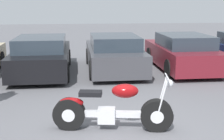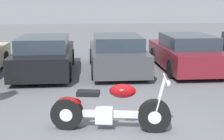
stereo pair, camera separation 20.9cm
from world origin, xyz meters
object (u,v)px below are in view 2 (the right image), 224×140
parked_car_black (45,56)px  parked_car_maroon (185,53)px  motorcycle (109,110)px  parked_car_dark_grey (117,54)px

parked_car_black → parked_car_maroon: (5.11, 0.14, 0.00)m
parked_car_maroon → motorcycle: bearing=-121.4°
motorcycle → parked_car_maroon: (3.26, 5.34, 0.21)m
motorcycle → parked_car_black: (-1.85, 5.19, 0.21)m
parked_car_black → parked_car_maroon: 5.11m
parked_car_black → parked_car_dark_grey: bearing=3.8°
parked_car_black → parked_car_maroon: bearing=1.6°
parked_car_dark_grey → parked_car_black: bearing=-176.2°
motorcycle → parked_car_maroon: bearing=58.6°
parked_car_dark_grey → parked_car_maroon: bearing=-0.5°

